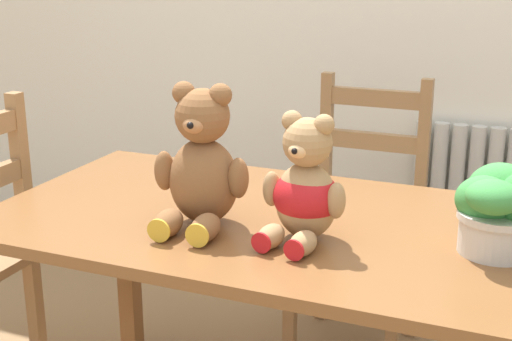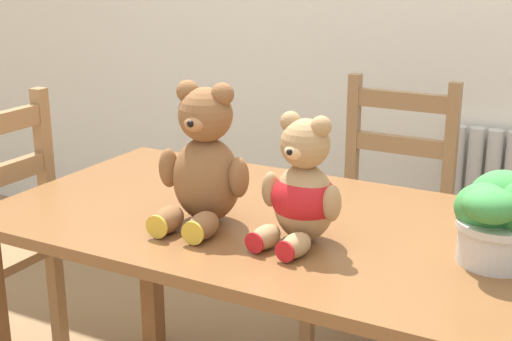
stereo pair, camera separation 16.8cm
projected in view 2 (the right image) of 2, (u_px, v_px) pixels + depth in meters
name	position (u px, v px, depth m)	size (l,w,h in m)	color
dining_table	(276.00, 254.00, 1.83)	(1.44, 0.80, 0.73)	brown
wooden_chair_behind	(384.00, 229.00, 2.45)	(0.39, 0.41, 0.97)	#997047
teddy_bear_left	(204.00, 164.00, 1.73)	(0.25, 0.25, 0.35)	brown
teddy_bear_right	(303.00, 191.00, 1.63)	(0.21, 0.23, 0.30)	tan
potted_plant	(503.00, 216.00, 1.51)	(0.23, 0.23, 0.20)	beige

